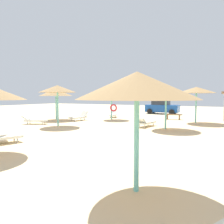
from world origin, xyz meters
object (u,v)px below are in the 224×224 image
(parasol_1, at_px, (166,94))
(lounger_5, at_px, (34,120))
(lounger_1, at_px, (146,122))
(lounger_4, at_px, (79,117))
(parasol_4, at_px, (56,92))
(parasol_7, at_px, (112,92))
(parasol_9, at_px, (196,90))
(parasol_0, at_px, (137,86))
(lounger_7, at_px, (113,114))
(bench_0, at_px, (173,116))
(parasol_5, at_px, (57,89))
(parked_car, at_px, (162,107))

(parasol_1, relative_size, lounger_5, 1.49)
(lounger_1, height_order, lounger_4, lounger_4)
(parasol_4, relative_size, lounger_1, 1.54)
(parasol_7, distance_m, lounger_4, 3.83)
(parasol_1, distance_m, parasol_7, 7.10)
(parasol_1, bearing_deg, lounger_1, 162.69)
(parasol_9, xyz_separation_m, lounger_1, (-2.85, -4.21, -2.38))
(parasol_0, bearing_deg, lounger_7, 120.21)
(lounger_4, bearing_deg, bench_0, 34.89)
(parasol_0, relative_size, parasol_4, 0.91)
(lounger_7, distance_m, bench_0, 6.11)
(parasol_0, relative_size, bench_0, 1.81)
(parasol_0, height_order, parasol_7, parasol_7)
(parasol_5, height_order, lounger_4, parasol_5)
(parasol_0, relative_size, lounger_7, 1.42)
(lounger_1, distance_m, lounger_7, 7.41)
(parasol_7, bearing_deg, lounger_4, -132.60)
(parasol_1, height_order, parasol_4, parasol_4)
(parasol_0, bearing_deg, parked_car, 104.35)
(parasol_5, distance_m, lounger_5, 3.38)
(parasol_0, bearing_deg, lounger_1, 108.86)
(parasol_5, bearing_deg, parasol_4, 134.75)
(parasol_5, bearing_deg, parasol_0, -38.81)
(parasol_4, height_order, lounger_5, parasol_4)
(parasol_1, height_order, parasol_9, parasol_9)
(parasol_1, relative_size, parasol_9, 0.96)
(parasol_5, distance_m, parked_car, 15.11)
(parasol_1, bearing_deg, lounger_7, 141.63)
(lounger_1, bearing_deg, parasol_4, 177.27)
(parked_car, bearing_deg, lounger_7, -116.13)
(parasol_4, distance_m, lounger_4, 3.27)
(parasol_9, xyz_separation_m, lounger_5, (-11.04, -7.10, -2.38))
(parasol_0, height_order, parasol_4, parasol_4)
(parasol_4, bearing_deg, parked_car, 58.73)
(parasol_4, relative_size, lounger_5, 1.54)
(lounger_1, height_order, lounger_7, lounger_7)
(parasol_0, bearing_deg, parasol_9, 92.64)
(lounger_5, xyz_separation_m, parked_car, (6.07, 14.64, 0.51))
(parasol_9, bearing_deg, parasol_1, -105.01)
(bench_0, bearing_deg, parasol_4, -150.50)
(parasol_4, bearing_deg, lounger_5, -76.29)
(parasol_4, distance_m, lounger_7, 6.26)
(parasol_9, xyz_separation_m, lounger_7, (-8.26, 0.83, -2.37))
(parasol_9, distance_m, parked_car, 9.23)
(parked_car, bearing_deg, bench_0, -64.84)
(parasol_0, height_order, lounger_7, parasol_0)
(parasol_4, relative_size, parked_car, 0.76)
(parasol_1, distance_m, lounger_1, 2.63)
(parasol_5, xyz_separation_m, lounger_1, (5.84, 2.77, -2.41))
(lounger_7, bearing_deg, lounger_1, -42.98)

